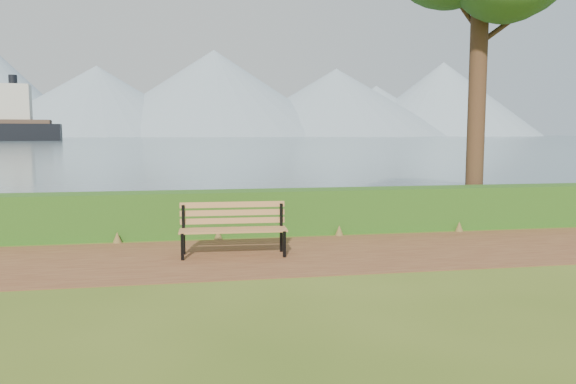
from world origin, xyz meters
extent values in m
plane|color=#405819|center=(0.00, 0.00, 0.00)|extent=(140.00, 140.00, 0.00)
cube|color=brown|center=(0.00, 0.30, 0.01)|extent=(40.00, 3.40, 0.01)
cube|color=#1A4012|center=(0.00, 2.60, 0.50)|extent=(32.00, 0.85, 1.00)
cube|color=#405768|center=(0.00, 260.00, 0.01)|extent=(700.00, 510.00, 0.00)
cone|color=#7A8FA3|center=(-60.00, 395.00, 24.00)|extent=(160.00, 160.00, 48.00)
cone|color=#7A8FA3|center=(20.00, 405.00, 31.00)|extent=(190.00, 190.00, 62.00)
cone|color=#7A8FA3|center=(110.00, 400.00, 25.00)|extent=(170.00, 170.00, 50.00)
cone|color=#7A8FA3|center=(200.00, 410.00, 29.00)|extent=(150.00, 150.00, 58.00)
cone|color=#7A8FA3|center=(-10.00, 430.00, 17.50)|extent=(120.00, 120.00, 35.00)
cone|color=#7A8FA3|center=(150.00, 425.00, 20.00)|extent=(130.00, 130.00, 40.00)
cube|color=black|center=(-1.85, 0.17, 0.25)|extent=(0.06, 0.07, 0.50)
cube|color=black|center=(-1.83, 0.66, 0.47)|extent=(0.06, 0.07, 0.95)
cube|color=black|center=(-1.84, 0.41, 0.46)|extent=(0.08, 0.58, 0.06)
cube|color=black|center=(0.00, 0.08, 0.25)|extent=(0.06, 0.07, 0.50)
cube|color=black|center=(0.02, 0.56, 0.47)|extent=(0.06, 0.07, 0.95)
cube|color=black|center=(0.01, 0.32, 0.46)|extent=(0.08, 0.58, 0.06)
cube|color=#AC6E42|center=(-0.92, 0.16, 0.50)|extent=(1.99, 0.20, 0.04)
cube|color=#AC6E42|center=(-0.92, 0.30, 0.50)|extent=(1.99, 0.20, 0.04)
cube|color=#AC6E42|center=(-0.91, 0.44, 0.50)|extent=(1.99, 0.20, 0.04)
cube|color=#AC6E42|center=(-0.90, 0.58, 0.50)|extent=(1.99, 0.20, 0.04)
cube|color=#AC6E42|center=(-0.90, 0.64, 0.63)|extent=(1.99, 0.15, 0.11)
cube|color=#AC6E42|center=(-0.90, 0.64, 0.78)|extent=(1.99, 0.15, 0.11)
cube|color=#AC6E42|center=(-0.90, 0.64, 0.94)|extent=(1.99, 0.15, 0.11)
cylinder|color=#362316|center=(5.60, 3.44, 4.01)|extent=(0.45, 0.45, 8.01)
cylinder|color=#362316|center=(6.10, 3.44, 4.90)|extent=(1.17, 0.13, 0.88)
cylinder|color=#362316|center=(5.16, 3.55, 5.45)|extent=(0.91, 0.42, 0.80)
cube|color=beige|center=(-51.32, 169.58, 11.06)|extent=(10.16, 9.53, 11.05)
cylinder|color=black|center=(-51.32, 169.58, 17.59)|extent=(2.41, 2.41, 3.52)
camera|label=1|loc=(-1.77, -9.95, 2.29)|focal=35.00mm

